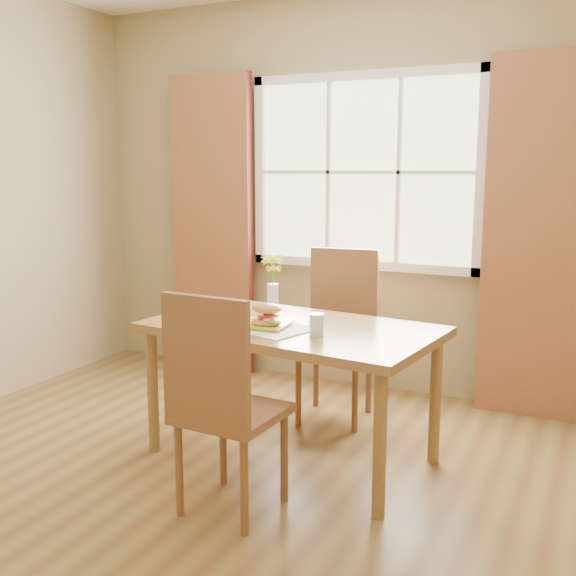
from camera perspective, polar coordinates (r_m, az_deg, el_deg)
The scene contains 12 objects.
room at distance 2.95m, azimuth -5.82°, elevation 6.63°, with size 4.24×3.84×2.74m.
window at distance 4.64m, azimuth 6.41°, elevation 9.72°, with size 1.62×0.06×1.32m.
curtain_left at distance 5.08m, azimuth -6.42°, elevation 5.23°, with size 0.65×0.08×2.20m, color maroon.
curtain_right at distance 4.33m, azimuth 20.44°, elevation 3.82°, with size 0.65×0.08×2.20m, color maroon.
dining_table at distance 3.52m, azimuth 0.30°, elevation -4.32°, with size 1.57×1.00×0.72m.
chair_near at distance 2.95m, azimuth -5.75°, elevation -9.14°, with size 0.45×0.45×1.01m.
chair_far at distance 4.18m, azimuth 4.36°, elevation -3.19°, with size 0.47×0.47×1.04m.
placemat at distance 3.44m, azimuth -1.88°, elevation -3.34°, with size 0.45×0.33×0.01m, color #E6E9C5.
plate at distance 3.44m, azimuth -1.86°, elevation -3.18°, with size 0.23×0.23×0.01m, color #AAB72D.
croissant_sandwich at distance 3.38m, azimuth -1.82°, elevation -2.31°, with size 0.18×0.13×0.12m.
water_glass at distance 3.28m, azimuth 2.45°, elevation -3.15°, with size 0.07×0.07×0.11m.
flower_vase at distance 3.79m, azimuth -1.31°, elevation 0.88°, with size 0.13×0.13×0.33m.
Camera 1 is at (1.53, -2.51, 1.53)m, focal length 42.00 mm.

